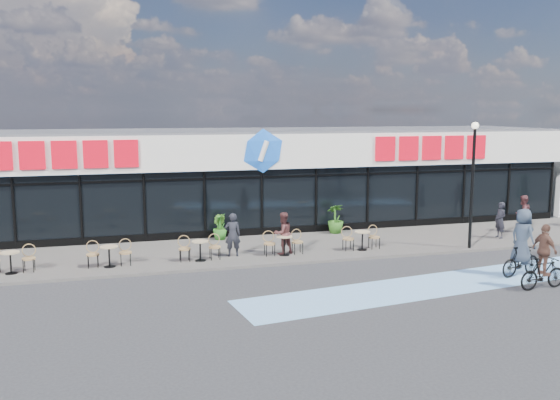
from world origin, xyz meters
name	(u,v)px	position (x,y,z in m)	size (l,w,h in m)	color
ground	(312,280)	(0.00, 0.00, 0.00)	(120.00, 120.00, 0.00)	#28282B
sidewalk	(277,248)	(0.00, 4.50, 0.05)	(44.00, 5.00, 0.10)	#4E4A45
bike_lane	(445,283)	(4.00, -1.50, 0.01)	(14.00, 2.20, 0.01)	#71A6D7
building	(247,177)	(0.00, 9.93, 2.34)	(30.60, 6.57, 4.75)	black
lamp_post	(473,174)	(7.34, 2.30, 3.07)	(0.28, 0.28, 4.97)	black
bistro_set_1	(11,260)	(-9.59, 3.22, 0.56)	(1.54, 0.62, 0.90)	tan
bistro_set_2	(109,253)	(-6.42, 3.22, 0.56)	(1.54, 0.62, 0.90)	tan
bistro_set_3	(200,248)	(-3.25, 3.22, 0.56)	(1.54, 0.62, 0.90)	tan
bistro_set_4	(284,243)	(-0.07, 3.22, 0.56)	(1.54, 0.62, 0.90)	tan
bistro_set_5	(361,238)	(3.10, 3.22, 0.56)	(1.54, 0.62, 0.90)	tan
potted_plant_left	(220,226)	(-1.93, 6.51, 0.65)	(0.62, 0.62, 1.11)	#25621C
potted_plant_mid	(220,227)	(-1.93, 6.63, 0.62)	(0.57, 0.46, 1.03)	#2E5719
potted_plant_right	(336,219)	(3.25, 6.45, 0.75)	(0.73, 0.73, 1.30)	#285819
patron_left	(233,235)	(-1.97, 3.51, 0.92)	(0.60, 0.39, 1.64)	black
patron_right	(283,233)	(-0.07, 3.34, 0.90)	(0.78, 0.61, 1.61)	#4D2828
pedestrian_a	(500,220)	(9.65, 3.59, 0.88)	(0.57, 0.37, 1.55)	black
pedestrian_c	(523,214)	(11.39, 4.40, 0.93)	(0.81, 0.63, 1.67)	#532A2C
cyclist_a	(544,264)	(6.57, -2.85, 0.83)	(1.72, 0.97, 2.07)	black
cyclist_b	(522,248)	(6.88, -1.41, 0.97)	(1.78, 1.01, 2.30)	black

